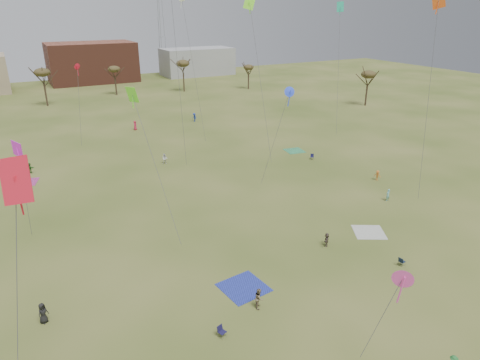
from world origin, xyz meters
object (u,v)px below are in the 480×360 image
camp_chair_right (312,158)px  radio_tower (160,16)px  camp_chair_center (402,263)px  camp_chair_left (222,334)px

camp_chair_right → radio_tower: bearing=122.1°
camp_chair_center → camp_chair_right: 29.85m
camp_chair_right → radio_tower: 101.08m
radio_tower → camp_chair_right: bearing=-95.5°
camp_chair_right → radio_tower: (9.57, 98.83, 18.95)m
camp_chair_right → radio_tower: radio_tower is taller
camp_chair_center → camp_chair_right: same height
camp_chair_left → radio_tower: 134.27m
camp_chair_center → camp_chair_left: bearing=84.2°
radio_tower → camp_chair_left: bearing=-107.1°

